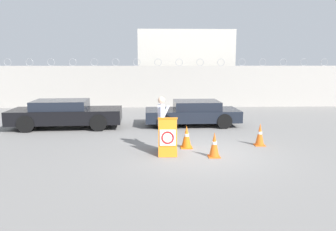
{
  "coord_description": "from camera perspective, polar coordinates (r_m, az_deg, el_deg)",
  "views": [
    {
      "loc": [
        -1.48,
        -10.07,
        2.86
      ],
      "look_at": [
        -1.07,
        1.24,
        1.03
      ],
      "focal_mm": 35.0,
      "sensor_mm": 36.0,
      "label": 1
    }
  ],
  "objects": [
    {
      "name": "ground_plane",
      "position": [
        10.57,
        6.09,
        -6.58
      ],
      "size": [
        90.0,
        90.0,
        0.0
      ],
      "primitive_type": "plane",
      "color": "gray"
    },
    {
      "name": "barricade_sign",
      "position": [
        10.22,
        -0.06,
        -3.68
      ],
      "size": [
        0.62,
        0.69,
        1.18
      ],
      "rotation": [
        0.0,
        0.0,
        -0.02
      ],
      "color": "orange",
      "rests_on": "ground_plane"
    },
    {
      "name": "parked_car_front_coupe",
      "position": [
        15.19,
        -17.42,
        0.34
      ],
      "size": [
        4.89,
        2.21,
        1.23
      ],
      "rotation": [
        0.0,
        0.0,
        0.06
      ],
      "color": "black",
      "rests_on": "ground_plane"
    },
    {
      "name": "parked_car_rear_sedan",
      "position": [
        15.13,
        4.36,
        0.49
      ],
      "size": [
        4.3,
        2.09,
        1.13
      ],
      "rotation": [
        0.0,
        0.0,
        3.17
      ],
      "color": "black",
      "rests_on": "ground_plane"
    },
    {
      "name": "perimeter_wall",
      "position": [
        21.32,
        1.92,
        5.09
      ],
      "size": [
        36.0,
        0.3,
        3.12
      ],
      "color": "#ADA8A0",
      "rests_on": "ground_plane"
    },
    {
      "name": "security_guard",
      "position": [
        10.7,
        -1.13,
        -0.88
      ],
      "size": [
        0.4,
        0.64,
        1.78
      ],
      "rotation": [
        0.0,
        0.0,
        1.53
      ],
      "color": "black",
      "rests_on": "ground_plane"
    },
    {
      "name": "traffic_cone_far",
      "position": [
        11.86,
        15.71,
        -3.21
      ],
      "size": [
        0.35,
        0.35,
        0.78
      ],
      "color": "orange",
      "rests_on": "ground_plane"
    },
    {
      "name": "building_block",
      "position": [
        26.58,
        2.61,
        8.56
      ],
      "size": [
        6.83,
        6.93,
        5.15
      ],
      "color": "beige",
      "rests_on": "ground_plane"
    },
    {
      "name": "traffic_cone_mid",
      "position": [
        10.13,
        8.07,
        -5.08
      ],
      "size": [
        0.36,
        0.36,
        0.78
      ],
      "color": "orange",
      "rests_on": "ground_plane"
    },
    {
      "name": "traffic_cone_near",
      "position": [
        11.12,
        3.24,
        -3.72
      ],
      "size": [
        0.4,
        0.4,
        0.77
      ],
      "color": "orange",
      "rests_on": "ground_plane"
    }
  ]
}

